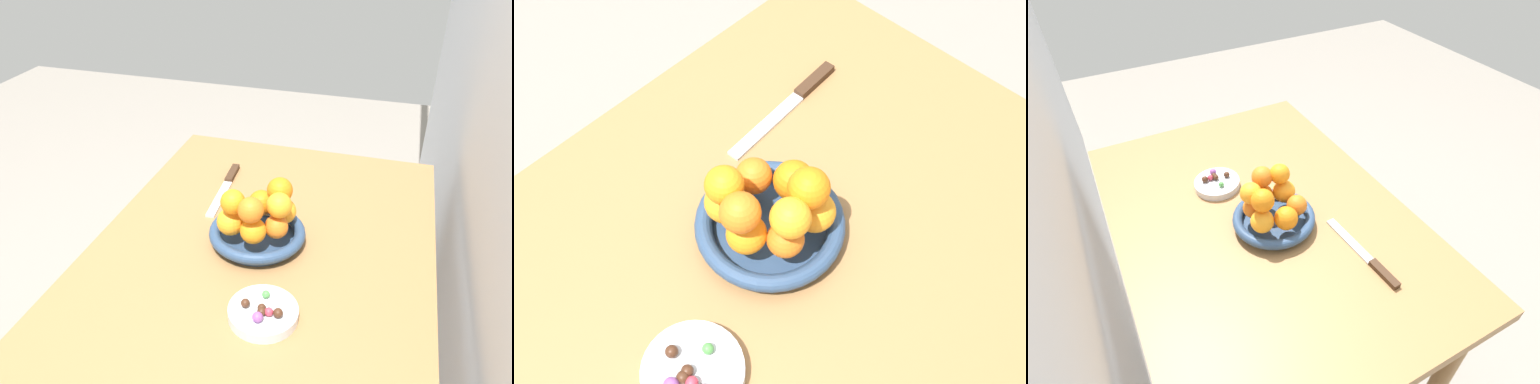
# 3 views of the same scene
# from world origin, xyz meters

# --- Properties ---
(ground_plane) EXTENTS (6.00, 6.00, 0.00)m
(ground_plane) POSITION_xyz_m (0.00, 0.00, 0.00)
(ground_plane) COLOR gray
(dining_table) EXTENTS (1.10, 0.76, 0.74)m
(dining_table) POSITION_xyz_m (0.00, 0.00, 0.65)
(dining_table) COLOR #9E7042
(dining_table) RESTS_ON ground_plane
(fruit_bowl) EXTENTS (0.22, 0.22, 0.04)m
(fruit_bowl) POSITION_xyz_m (-0.05, -0.02, 0.76)
(fruit_bowl) COLOR navy
(fruit_bowl) RESTS_ON dining_table
(candy_dish) EXTENTS (0.13, 0.13, 0.02)m
(candy_dish) POSITION_xyz_m (0.17, 0.06, 0.75)
(candy_dish) COLOR silver
(candy_dish) RESTS_ON dining_table
(orange_0) EXTENTS (0.05, 0.05, 0.05)m
(orange_0) POSITION_xyz_m (-0.08, -0.07, 0.81)
(orange_0) COLOR orange
(orange_0) RESTS_ON fruit_bowl
(orange_1) EXTENTS (0.06, 0.06, 0.06)m
(orange_1) POSITION_xyz_m (-0.02, -0.07, 0.81)
(orange_1) COLOR orange
(orange_1) RESTS_ON fruit_bowl
(orange_2) EXTENTS (0.06, 0.06, 0.06)m
(orange_2) POSITION_xyz_m (0.00, -0.01, 0.81)
(orange_2) COLOR orange
(orange_2) RESTS_ON fruit_bowl
(orange_3) EXTENTS (0.05, 0.05, 0.05)m
(orange_3) POSITION_xyz_m (-0.03, 0.03, 0.81)
(orange_3) COLOR orange
(orange_3) RESTS_ON fruit_bowl
(orange_4) EXTENTS (0.06, 0.06, 0.06)m
(orange_4) POSITION_xyz_m (-0.09, 0.04, 0.81)
(orange_4) COLOR orange
(orange_4) RESTS_ON fruit_bowl
(orange_5) EXTENTS (0.06, 0.06, 0.06)m
(orange_5) POSITION_xyz_m (-0.11, -0.02, 0.81)
(orange_5) COLOR orange
(orange_5) RESTS_ON fruit_bowl
(orange_6) EXTENTS (0.06, 0.06, 0.06)m
(orange_6) POSITION_xyz_m (0.01, -0.01, 0.87)
(orange_6) COLOR orange
(orange_6) RESTS_ON orange_2
(orange_7) EXTENTS (0.06, 0.06, 0.06)m
(orange_7) POSITION_xyz_m (-0.08, 0.03, 0.87)
(orange_7) COLOR orange
(orange_7) RESTS_ON orange_4
(orange_8) EXTENTS (0.06, 0.06, 0.06)m
(orange_8) POSITION_xyz_m (-0.04, 0.04, 0.86)
(orange_8) COLOR orange
(orange_8) RESTS_ON orange_3
(orange_9) EXTENTS (0.05, 0.05, 0.05)m
(orange_9) POSITION_xyz_m (-0.01, -0.06, 0.87)
(orange_9) COLOR orange
(orange_9) RESTS_ON orange_1
(candy_ball_0) EXTENTS (0.02, 0.02, 0.02)m
(candy_ball_0) POSITION_xyz_m (0.18, 0.06, 0.77)
(candy_ball_0) COLOR #472819
(candy_ball_0) RESTS_ON candy_dish
(candy_ball_1) EXTENTS (0.02, 0.02, 0.02)m
(candy_ball_1) POSITION_xyz_m (0.18, 0.09, 0.77)
(candy_ball_1) COLOR #472819
(candy_ball_1) RESTS_ON candy_dish
(candy_ball_2) EXTENTS (0.02, 0.02, 0.02)m
(candy_ball_2) POSITION_xyz_m (0.20, 0.06, 0.77)
(candy_ball_2) COLOR #8C4C99
(candy_ball_2) RESTS_ON candy_dish
(candy_ball_3) EXTENTS (0.02, 0.02, 0.02)m
(candy_ball_3) POSITION_xyz_m (0.17, 0.03, 0.77)
(candy_ball_3) COLOR #472819
(candy_ball_3) RESTS_ON candy_dish
(candy_ball_4) EXTENTS (0.02, 0.02, 0.02)m
(candy_ball_4) POSITION_xyz_m (0.18, 0.08, 0.77)
(candy_ball_4) COLOR #C6384C
(candy_ball_4) RESTS_ON candy_dish
(candy_ball_5) EXTENTS (0.02, 0.02, 0.02)m
(candy_ball_5) POSITION_xyz_m (0.14, 0.06, 0.77)
(candy_ball_5) COLOR #4C9947
(candy_ball_5) RESTS_ON candy_dish
(candy_ball_6) EXTENTS (0.02, 0.02, 0.02)m
(candy_ball_6) POSITION_xyz_m (0.19, 0.06, 0.77)
(candy_ball_6) COLOR #472819
(candy_ball_6) RESTS_ON candy_dish
(knife) EXTENTS (0.26, 0.04, 0.01)m
(knife) POSITION_xyz_m (-0.27, -0.16, 0.75)
(knife) COLOR #3F2819
(knife) RESTS_ON dining_table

